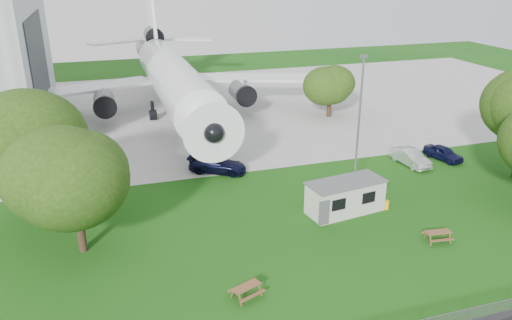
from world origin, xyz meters
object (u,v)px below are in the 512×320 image
object	(u,v)px
site_cabin	(345,197)
airliner	(172,75)
picnic_west	(247,297)
picnic_east	(437,241)

from	to	relation	value
site_cabin	airliner	bearing A→B (deg)	105.79
airliner	picnic_west	bearing A→B (deg)	-92.64
airliner	picnic_west	world-z (taller)	airliner
picnic_west	site_cabin	bearing A→B (deg)	15.68
site_cabin	picnic_west	size ratio (longest dim) A/B	3.84
picnic_east	airliner	bearing A→B (deg)	115.62
picnic_east	site_cabin	bearing A→B (deg)	130.98
airliner	picnic_east	xyz separation A→B (m)	(12.98, -37.09, -5.27)
site_cabin	picnic_west	distance (m)	13.41
site_cabin	picnic_east	bearing A→B (deg)	-55.34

